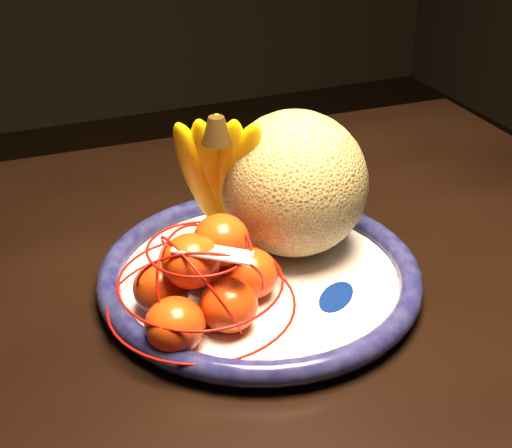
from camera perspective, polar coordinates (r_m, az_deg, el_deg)
name	(u,v)px	position (r m, az deg, el deg)	size (l,w,h in m)	color
dining_table	(80,388)	(0.77, -13.92, -12.63)	(1.44, 0.89, 0.71)	black
fruit_bowl	(260,275)	(0.75, 0.29, -4.10)	(0.34, 0.34, 0.03)	white
cantaloupe	(294,184)	(0.76, 3.09, 3.25)	(0.16, 0.16, 0.16)	olive
banana_bunch	(221,173)	(0.75, -2.85, 4.10)	(0.11, 0.12, 0.18)	yellow
mandarin_bag	(205,280)	(0.68, -4.14, -4.52)	(0.23, 0.23, 0.11)	#E7480A
price_tag	(213,252)	(0.64, -3.47, -2.25)	(0.07, 0.03, 0.00)	white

